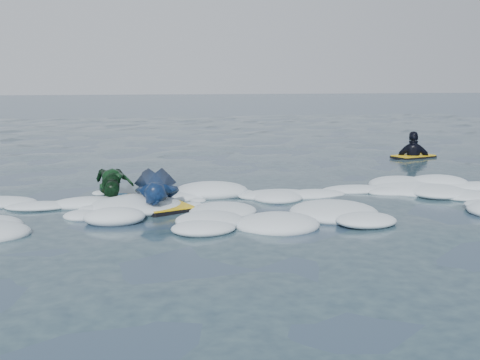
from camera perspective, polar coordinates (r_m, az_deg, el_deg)
name	(u,v)px	position (r m, az deg, el deg)	size (l,w,h in m)	color
ground	(221,222)	(7.75, -1.80, -4.05)	(120.00, 120.00, 0.00)	#1C3343
foam_band	(210,206)	(8.74, -2.88, -2.46)	(12.00, 3.10, 0.30)	white
prone_woman_unit	(156,189)	(8.84, -7.95, -0.81)	(1.04, 1.83, 0.47)	black
prone_child_unit	(114,185)	(9.28, -11.82, -0.44)	(0.69, 1.26, 0.47)	black
waiting_rider_unit	(413,163)	(14.43, 16.09, 1.58)	(1.10, 0.82, 1.47)	black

